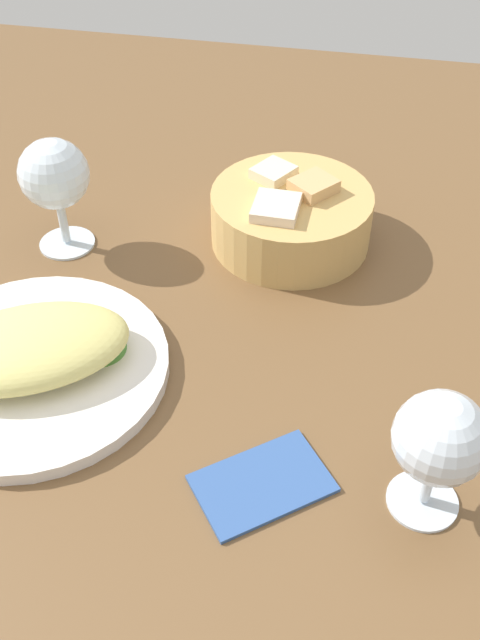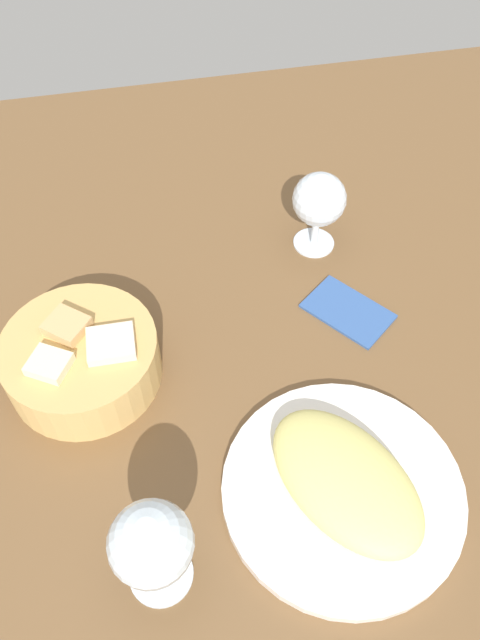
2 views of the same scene
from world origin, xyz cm
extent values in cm
cube|color=brown|center=(0.00, 0.00, -1.00)|extent=(140.00, 140.00, 2.00)
cylinder|color=white|center=(-12.92, -11.11, 0.70)|extent=(25.95, 25.95, 1.40)
ellipsoid|color=#DDD377|center=(-12.92, -11.11, 3.47)|extent=(22.13, 18.91, 4.14)
cone|color=#4C8B3A|center=(-7.17, -8.04, 2.02)|extent=(5.10, 5.10, 1.24)
cylinder|color=tan|center=(7.90, 14.97, 3.22)|extent=(18.37, 18.37, 6.45)
cube|color=tan|center=(10.13, 15.85, 5.69)|extent=(6.02, 6.08, 4.52)
cube|color=beige|center=(5.24, 17.97, 5.53)|extent=(5.55, 5.70, 4.32)
cube|color=beige|center=(6.69, 11.04, 4.92)|extent=(4.95, 5.48, 5.39)
cylinder|color=silver|center=(23.98, -18.33, 0.30)|extent=(5.89, 5.89, 0.60)
cylinder|color=silver|center=(23.98, -18.33, 2.65)|extent=(1.00, 1.00, 4.10)
sphere|color=silver|center=(23.98, -18.33, 8.37)|extent=(7.35, 7.35, 7.35)
cylinder|color=silver|center=(-17.45, 9.00, 0.30)|extent=(6.41, 6.41, 0.60)
cylinder|color=silver|center=(-17.45, 9.00, 3.08)|extent=(1.00, 1.00, 4.97)
sphere|color=silver|center=(-17.45, 9.00, 9.46)|extent=(7.77, 7.77, 7.77)
cube|color=#335899|center=(10.85, -19.32, 0.40)|extent=(12.97, 12.30, 0.80)
camera|label=1|loc=(16.24, -54.96, 52.05)|focal=41.47mm
camera|label=2|loc=(-36.63, 4.95, 64.74)|focal=35.10mm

